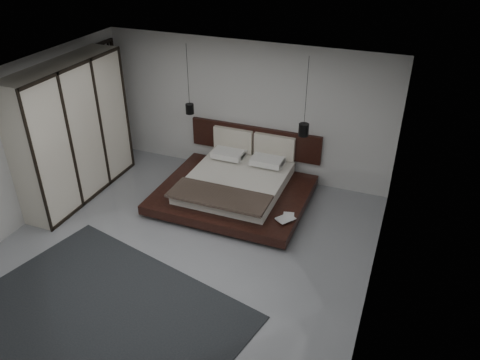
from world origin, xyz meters
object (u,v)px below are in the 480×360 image
at_px(bed, 236,185).
at_px(rug, 101,319).
at_px(pendant_left, 190,109).
at_px(pendant_right, 304,130).
at_px(wardrobe, 73,132).
at_px(lattice_screen, 108,104).

distance_m(bed, rug, 3.66).
distance_m(pendant_left, rug, 4.37).
height_order(pendant_left, pendant_right, same).
distance_m(bed, pendant_right, 1.70).
relative_size(pendant_left, rug, 0.36).
height_order(pendant_left, wardrobe, pendant_left).
bearing_deg(bed, wardrobe, -162.77).
bearing_deg(rug, wardrobe, 130.89).
distance_m(lattice_screen, pendant_right, 4.32).
bearing_deg(lattice_screen, pendant_left, -2.85).
xyz_separation_m(pendant_right, rug, (-1.73, -4.05, -1.46)).
relative_size(pendant_left, wardrobe, 0.51).
distance_m(wardrobe, rug, 3.80).
height_order(bed, rug, bed).
bearing_deg(wardrobe, lattice_screen, 99.85).
xyz_separation_m(pendant_left, wardrobe, (-1.77, -1.35, -0.23)).
height_order(lattice_screen, pendant_left, pendant_left).
bearing_deg(pendant_left, pendant_right, 0.00).
bearing_deg(pendant_left, wardrobe, -142.71).
relative_size(bed, rug, 0.73).
relative_size(lattice_screen, pendant_right, 1.79).
xyz_separation_m(lattice_screen, rug, (2.59, -4.15, -1.29)).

